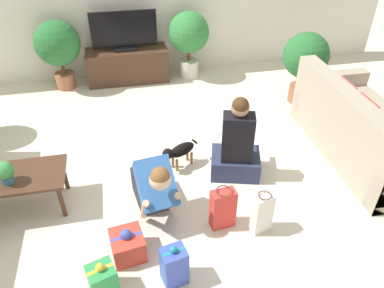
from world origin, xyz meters
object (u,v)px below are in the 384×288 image
Objects in this scene: tv at (124,33)px; gift_box_c at (103,281)px; potted_plant_back_left at (58,46)px; tv_console at (128,65)px; gift_box_b at (128,245)px; person_sitting at (237,148)px; potted_plant_back_right at (189,36)px; gift_box_a at (174,266)px; person_kneeling at (154,186)px; tabletop_plant at (5,172)px; gift_bag_a at (262,213)px; potted_plant_corner_right at (305,59)px; sofa_right at (362,131)px; dog at (179,151)px; coffee_table at (9,181)px; gift_bag_b at (223,208)px.

gift_box_c is at bearing -96.78° from tv.
gift_box_c is (0.52, -3.70, -0.52)m from potted_plant_back_left.
gift_box_b is at bearing -93.96° from tv_console.
gift_box_b is at bearing 50.76° from person_sitting.
gift_box_a is at bearing -103.01° from potted_plant_back_right.
potted_plant_back_left is 1.33× the size of person_kneeling.
gift_bag_a is at bearing -16.78° from tabletop_plant.
tabletop_plant is (-1.01, 0.71, 0.41)m from gift_box_b.
person_sitting is at bearing 14.37° from person_kneeling.
person_sitting is (0.93, 0.39, 0.02)m from person_kneeling.
tabletop_plant is at bearing -156.92° from potted_plant_corner_right.
gift_box_b is at bearing 108.71° from sofa_right.
person_kneeling is 1.76× the size of dog.
potted_plant_corner_right reaches higher than dog.
gift_bag_b is at bearing -17.77° from coffee_table.
coffee_table is 1.32m from gift_box_b.
sofa_right is 5.46× the size of gift_box_c.
coffee_table reaches higher than gift_box_b.
tv is 2.20× the size of dog.
gift_bag_b is at bearing 157.64° from gift_bag_a.
potted_plant_back_right reaches higher than gift_bag_a.
person_sitting is 2.23× the size of gift_bag_b.
gift_box_c is 1.37m from tabletop_plant.
sofa_right is at bearing -44.55° from tv.
person_kneeling is (0.06, -2.94, -0.45)m from tv.
tabletop_plant is (-1.25, -2.71, 0.27)m from tv_console.
person_sitting is 2.98× the size of gift_box_b.
gift_box_a is 0.94m from gift_bag_a.
gift_bag_b is 1.95× the size of tabletop_plant.
dog is at bearing -149.61° from potted_plant_corner_right.
tv_console is at bearing 86.04° from gift_box_b.
person_sitting is at bearing 40.51° from dog.
person_kneeling is 1.80× the size of gift_bag_b.
dog is at bearing 13.25° from tabletop_plant.
tv is 3.48m from gift_box_b.
sofa_right is 2.91m from potted_plant_back_right.
gift_bag_b is at bearing -35.17° from person_kneeling.
gift_bag_b is (0.54, 0.50, 0.03)m from gift_box_a.
gift_bag_b is (0.89, 0.17, 0.09)m from gift_box_b.
gift_bag_b is at bearing 42.93° from gift_box_a.
tv_console is 3.52m from gift_bag_a.
potted_plant_back_right reaches higher than dog.
coffee_table is 2.33× the size of dog.
gift_box_b is 1.30m from tabletop_plant.
dog is 1.27m from gift_box_b.
gift_bag_b is (-0.32, -3.20, -0.47)m from potted_plant_back_right.
person_sitting reaches higher than gift_box_a.
potted_plant_corner_right reaches higher than sofa_right.
tv is at bearing 2.95° from potted_plant_back_left.
sofa_right is at bearing -57.46° from potted_plant_back_right.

